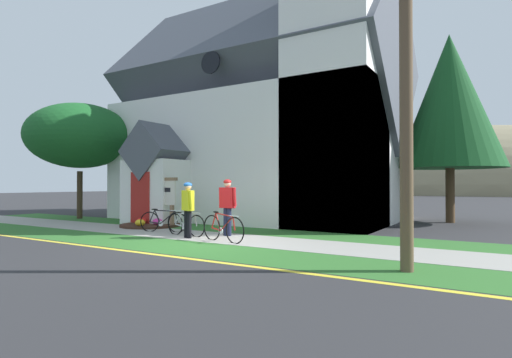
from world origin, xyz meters
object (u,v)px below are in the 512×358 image
(church_sign, at_px, (155,193))
(cyclist_in_red_jersey, at_px, (188,205))
(bicycle_red, at_px, (223,228))
(yard_deciduous_tree, at_px, (80,136))
(bicycle_green, at_px, (163,221))
(cyclist_in_yellow_jersey, at_px, (227,202))
(utility_pole, at_px, (400,17))
(roadside_conifer, at_px, (450,101))
(bicycle_white, at_px, (186,224))

(church_sign, bearing_deg, cyclist_in_red_jersey, -30.80)
(bicycle_red, relative_size, yard_deciduous_tree, 0.31)
(bicycle_green, bearing_deg, cyclist_in_yellow_jersey, 5.53)
(bicycle_green, relative_size, utility_pole, 0.19)
(church_sign, distance_m, bicycle_red, 5.27)
(bicycle_red, distance_m, utility_pole, 6.87)
(cyclist_in_yellow_jersey, distance_m, roadside_conifer, 10.86)
(bicycle_red, xyz_separation_m, cyclist_in_yellow_jersey, (-0.59, 1.06, 0.67))
(roadside_conifer, bearing_deg, cyclist_in_red_jersey, -123.61)
(bicycle_white, distance_m, cyclist_in_red_jersey, 0.86)
(bicycle_white, height_order, yard_deciduous_tree, yard_deciduous_tree)
(church_sign, xyz_separation_m, cyclist_in_yellow_jersey, (4.16, -1.03, -0.22))
(bicycle_green, height_order, cyclist_in_yellow_jersey, cyclist_in_yellow_jersey)
(bicycle_white, height_order, roadside_conifer, roadside_conifer)
(utility_pole, bearing_deg, roadside_conifer, 90.83)
(cyclist_in_red_jersey, height_order, yard_deciduous_tree, yard_deciduous_tree)
(utility_pole, xyz_separation_m, yard_deciduous_tree, (-15.35, 4.06, -0.89))
(bicycle_green, bearing_deg, roadside_conifer, 47.20)
(bicycle_green, bearing_deg, utility_pole, -14.95)
(bicycle_green, bearing_deg, bicycle_white, -15.65)
(church_sign, xyz_separation_m, bicycle_white, (2.99, -1.64, -0.92))
(cyclist_in_red_jersey, distance_m, yard_deciduous_tree, 9.75)
(bicycle_red, distance_m, bicycle_white, 1.82)
(roadside_conifer, bearing_deg, utility_pole, -89.17)
(cyclist_in_yellow_jersey, height_order, roadside_conifer, roadside_conifer)
(church_sign, bearing_deg, yard_deciduous_tree, 173.78)
(church_sign, xyz_separation_m, utility_pole, (9.85, -3.46, 3.51))
(bicycle_white, bearing_deg, cyclist_in_red_jersey, -42.55)
(bicycle_red, bearing_deg, yard_deciduous_tree, 165.30)
(church_sign, bearing_deg, bicycle_green, -37.28)
(bicycle_white, distance_m, cyclist_in_yellow_jersey, 1.50)
(bicycle_red, relative_size, cyclist_in_red_jersey, 1.01)
(bicycle_white, xyz_separation_m, roadside_conifer, (6.70, 9.03, 4.77))
(cyclist_in_yellow_jersey, height_order, cyclist_in_red_jersey, cyclist_in_yellow_jersey)
(bicycle_red, xyz_separation_m, utility_pole, (5.09, -1.37, 4.40))
(church_sign, height_order, roadside_conifer, roadside_conifer)
(bicycle_red, xyz_separation_m, yard_deciduous_tree, (-10.26, 2.69, 3.51))
(bicycle_white, bearing_deg, roadside_conifer, 53.41)
(bicycle_green, distance_m, roadside_conifer, 12.72)
(church_sign, relative_size, bicycle_white, 1.36)
(bicycle_white, height_order, bicycle_green, bicycle_green)
(bicycle_white, bearing_deg, yard_deciduous_tree, 165.21)
(cyclist_in_yellow_jersey, xyz_separation_m, yard_deciduous_tree, (-9.67, 1.63, 2.84))
(bicycle_white, relative_size, bicycle_green, 1.03)
(cyclist_in_red_jersey, bearing_deg, bicycle_red, -2.14)
(bicycle_green, bearing_deg, church_sign, 142.72)
(cyclist_in_red_jersey, relative_size, roadside_conifer, 0.21)
(utility_pole, relative_size, yard_deciduous_tree, 1.60)
(bicycle_red, xyz_separation_m, cyclist_in_red_jersey, (-1.33, 0.05, 0.60))
(bicycle_green, height_order, cyclist_in_red_jersey, cyclist_in_red_jersey)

